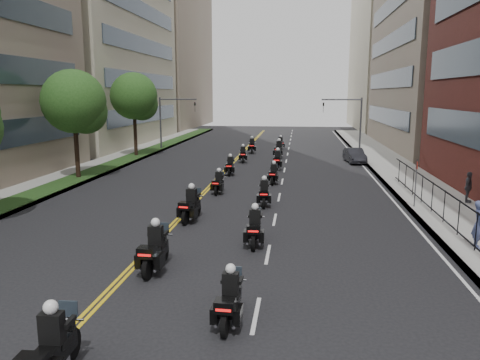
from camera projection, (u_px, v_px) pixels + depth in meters
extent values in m
cube|color=gray|center=(414.00, 183.00, 31.33)|extent=(4.00, 90.00, 0.15)
cube|color=gray|center=(75.00, 176.00, 34.27)|extent=(4.00, 90.00, 0.15)
cube|color=#1F3C16|center=(85.00, 175.00, 34.15)|extent=(2.00, 90.00, 0.04)
cube|color=gray|center=(464.00, 8.00, 49.87)|extent=(15.00, 28.00, 30.00)
cube|color=#333F4C|center=(385.00, 116.00, 52.90)|extent=(0.12, 24.08, 1.80)
cube|color=#333F4C|center=(387.00, 80.00, 52.17)|extent=(0.12, 24.08, 1.80)
cube|color=#333F4C|center=(389.00, 43.00, 51.43)|extent=(0.12, 24.08, 1.80)
cube|color=#333F4C|center=(392.00, 5.00, 50.70)|extent=(0.12, 24.08, 1.80)
cube|color=#AFA88D|center=(403.00, 52.00, 79.50)|extent=(15.00, 28.00, 26.00)
cube|color=#333F4C|center=(147.00, 115.00, 56.32)|extent=(0.12, 24.08, 1.80)
cube|color=#333F4C|center=(146.00, 81.00, 55.58)|extent=(0.12, 24.08, 1.80)
cube|color=#333F4C|center=(145.00, 46.00, 54.85)|extent=(0.12, 24.08, 1.80)
cube|color=#333F4C|center=(143.00, 10.00, 54.12)|extent=(0.12, 24.08, 1.80)
cube|color=gray|center=(155.00, 54.00, 84.83)|extent=(16.00, 28.00, 26.00)
cube|color=black|center=(468.00, 207.00, 18.49)|extent=(0.05, 28.00, 0.05)
cube|color=black|center=(466.00, 239.00, 18.73)|extent=(0.05, 28.00, 0.05)
cylinder|color=black|center=(76.00, 144.00, 32.74)|extent=(0.32, 0.32, 5.11)
sphere|color=#204E1A|center=(74.00, 101.00, 32.21)|extent=(4.40, 4.40, 4.40)
sphere|color=#204E1A|center=(85.00, 112.00, 32.66)|extent=(3.08, 3.08, 3.08)
cylinder|color=black|center=(135.00, 129.00, 44.42)|extent=(0.32, 0.32, 5.39)
sphere|color=#204E1A|center=(134.00, 96.00, 43.86)|extent=(4.40, 4.40, 4.40)
sphere|color=#204E1A|center=(142.00, 104.00, 44.31)|extent=(3.08, 3.08, 3.08)
cylinder|color=#3F3F44|center=(361.00, 125.00, 47.59)|extent=(0.18, 0.18, 5.60)
cylinder|color=#3F3F44|center=(342.00, 100.00, 47.36)|extent=(4.00, 0.14, 0.14)
imported|color=black|center=(323.00, 107.00, 47.73)|extent=(0.16, 0.20, 1.00)
cylinder|color=#3F3F44|center=(161.00, 124.00, 50.17)|extent=(0.18, 0.18, 5.60)
cylinder|color=#3F3F44|center=(178.00, 99.00, 49.45)|extent=(4.00, 0.14, 0.14)
imported|color=black|center=(195.00, 107.00, 49.37)|extent=(0.16, 0.20, 1.00)
cylinder|color=black|center=(71.00, 344.00, 10.71)|extent=(0.19, 0.74, 0.74)
cube|color=black|center=(53.00, 353.00, 9.81)|extent=(0.53, 1.48, 0.43)
cube|color=black|center=(52.00, 328.00, 9.76)|extent=(0.49, 0.33, 0.67)
sphere|color=silver|center=(51.00, 307.00, 9.69)|extent=(0.31, 0.31, 0.31)
cylinder|color=black|center=(225.00, 325.00, 11.70)|extent=(0.16, 0.66, 0.66)
cylinder|color=black|center=(235.00, 298.00, 13.20)|extent=(0.16, 0.66, 0.66)
cube|color=black|center=(230.00, 301.00, 12.40)|extent=(0.45, 1.32, 0.39)
cube|color=silver|center=(231.00, 308.00, 12.49)|extent=(0.38, 0.54, 0.29)
cube|color=black|center=(225.00, 306.00, 11.61)|extent=(0.52, 0.42, 0.31)
cube|color=red|center=(223.00, 310.00, 11.42)|extent=(0.39, 0.04, 0.07)
cube|color=black|center=(231.00, 283.00, 12.36)|extent=(0.43, 0.28, 0.60)
sphere|color=silver|center=(231.00, 269.00, 12.30)|extent=(0.28, 0.28, 0.28)
cylinder|color=black|center=(147.00, 269.00, 15.31)|extent=(0.17, 0.75, 0.74)
cylinder|color=black|center=(164.00, 251.00, 17.01)|extent=(0.17, 0.75, 0.74)
cube|color=black|center=(156.00, 251.00, 16.10)|extent=(0.50, 1.49, 0.44)
cube|color=silver|center=(157.00, 257.00, 16.20)|extent=(0.43, 0.61, 0.33)
cube|color=black|center=(147.00, 252.00, 15.21)|extent=(0.58, 0.47, 0.35)
cube|color=red|center=(144.00, 255.00, 14.99)|extent=(0.44, 0.04, 0.08)
cube|color=black|center=(156.00, 235.00, 16.06)|extent=(0.49, 0.32, 0.68)
sphere|color=silver|center=(155.00, 222.00, 15.98)|extent=(0.32, 0.32, 0.32)
cylinder|color=black|center=(253.00, 242.00, 18.12)|extent=(0.16, 0.69, 0.69)
cylinder|color=black|center=(256.00, 230.00, 19.70)|extent=(0.16, 0.69, 0.69)
cube|color=black|center=(255.00, 229.00, 18.86)|extent=(0.47, 1.37, 0.40)
cube|color=silver|center=(255.00, 234.00, 18.95)|extent=(0.40, 0.57, 0.30)
cube|color=black|center=(254.00, 229.00, 18.03)|extent=(0.54, 0.44, 0.32)
cube|color=red|center=(253.00, 231.00, 17.82)|extent=(0.40, 0.04, 0.07)
cube|color=black|center=(255.00, 217.00, 18.82)|extent=(0.45, 0.30, 0.63)
sphere|color=silver|center=(255.00, 207.00, 18.75)|extent=(0.29, 0.29, 0.29)
cylinder|color=black|center=(185.00, 217.00, 21.67)|extent=(0.23, 0.74, 0.73)
cylinder|color=black|center=(197.00, 209.00, 23.31)|extent=(0.23, 0.74, 0.73)
cube|color=black|center=(191.00, 207.00, 22.43)|extent=(0.61, 1.49, 0.43)
cube|color=silver|center=(192.00, 211.00, 22.53)|extent=(0.47, 0.63, 0.32)
cube|color=black|center=(185.00, 206.00, 21.56)|extent=(0.61, 0.51, 0.34)
cube|color=red|center=(183.00, 207.00, 21.35)|extent=(0.43, 0.08, 0.08)
cube|color=black|center=(192.00, 196.00, 22.39)|extent=(0.50, 0.35, 0.67)
sphere|color=silver|center=(191.00, 186.00, 22.31)|extent=(0.31, 0.31, 0.31)
cylinder|color=black|center=(264.00, 203.00, 24.74)|extent=(0.17, 0.67, 0.66)
cylinder|color=black|center=(264.00, 196.00, 26.27)|extent=(0.17, 0.67, 0.66)
cube|color=black|center=(264.00, 194.00, 25.45)|extent=(0.48, 1.33, 0.39)
cube|color=silver|center=(264.00, 198.00, 25.54)|extent=(0.40, 0.55, 0.29)
cube|color=black|center=(264.00, 193.00, 24.65)|extent=(0.53, 0.43, 0.31)
cube|color=red|center=(264.00, 194.00, 24.45)|extent=(0.39, 0.05, 0.07)
cube|color=black|center=(264.00, 186.00, 25.41)|extent=(0.44, 0.29, 0.60)
sphere|color=silver|center=(264.00, 178.00, 25.35)|extent=(0.28, 0.28, 0.28)
cylinder|color=black|center=(216.00, 190.00, 27.91)|extent=(0.16, 0.63, 0.63)
cylinder|color=black|center=(221.00, 186.00, 29.34)|extent=(0.16, 0.63, 0.63)
cube|color=black|center=(219.00, 184.00, 28.58)|extent=(0.45, 1.26, 0.37)
cube|color=silver|center=(219.00, 187.00, 28.66)|extent=(0.37, 0.52, 0.28)
cube|color=black|center=(216.00, 183.00, 27.83)|extent=(0.50, 0.41, 0.30)
cube|color=red|center=(215.00, 183.00, 27.64)|extent=(0.37, 0.04, 0.06)
cube|color=black|center=(219.00, 176.00, 28.54)|extent=(0.42, 0.28, 0.57)
sphere|color=silver|center=(219.00, 170.00, 28.48)|extent=(0.27, 0.27, 0.27)
cylinder|color=black|center=(272.00, 181.00, 30.99)|extent=(0.17, 0.63, 0.63)
cylinder|color=black|center=(275.00, 177.00, 32.41)|extent=(0.17, 0.63, 0.63)
cube|color=black|center=(274.00, 175.00, 31.66)|extent=(0.46, 1.26, 0.37)
cube|color=silver|center=(274.00, 178.00, 31.74)|extent=(0.38, 0.53, 0.28)
cube|color=black|center=(272.00, 174.00, 30.90)|extent=(0.50, 0.42, 0.29)
cube|color=red|center=(272.00, 174.00, 30.72)|extent=(0.37, 0.05, 0.06)
cube|color=black|center=(274.00, 168.00, 31.62)|extent=(0.42, 0.28, 0.57)
sphere|color=silver|center=(274.00, 163.00, 31.55)|extent=(0.27, 0.27, 0.27)
cylinder|color=black|center=(229.00, 172.00, 34.35)|extent=(0.15, 0.65, 0.64)
cylinder|color=black|center=(231.00, 169.00, 35.83)|extent=(0.15, 0.65, 0.64)
cube|color=black|center=(230.00, 167.00, 35.04)|extent=(0.44, 1.29, 0.38)
cube|color=silver|center=(230.00, 170.00, 35.13)|extent=(0.37, 0.53, 0.28)
cube|color=black|center=(229.00, 166.00, 34.26)|extent=(0.50, 0.41, 0.30)
cube|color=red|center=(229.00, 166.00, 34.07)|extent=(0.38, 0.04, 0.07)
cube|color=black|center=(230.00, 161.00, 35.00)|extent=(0.42, 0.28, 0.58)
sphere|color=silver|center=(230.00, 155.00, 34.94)|extent=(0.27, 0.27, 0.27)
cylinder|color=black|center=(277.00, 166.00, 36.85)|extent=(0.17, 0.71, 0.70)
cylinder|color=black|center=(278.00, 163.00, 38.46)|extent=(0.17, 0.71, 0.70)
cube|color=black|center=(278.00, 161.00, 37.60)|extent=(0.48, 1.41, 0.41)
cube|color=silver|center=(278.00, 164.00, 37.70)|extent=(0.41, 0.58, 0.31)
cube|color=black|center=(277.00, 160.00, 36.76)|extent=(0.55, 0.45, 0.33)
cube|color=red|center=(277.00, 160.00, 36.55)|extent=(0.41, 0.05, 0.07)
cube|color=black|center=(278.00, 155.00, 37.56)|extent=(0.46, 0.30, 0.64)
sphere|color=silver|center=(278.00, 149.00, 37.49)|extent=(0.30, 0.30, 0.30)
cylinder|color=black|center=(243.00, 160.00, 40.78)|extent=(0.21, 0.66, 0.65)
cylinder|color=black|center=(243.00, 157.00, 42.28)|extent=(0.21, 0.66, 0.65)
cube|color=black|center=(243.00, 155.00, 41.48)|extent=(0.54, 1.33, 0.38)
cube|color=silver|center=(243.00, 158.00, 41.57)|extent=(0.42, 0.56, 0.29)
cube|color=black|center=(243.00, 154.00, 40.69)|extent=(0.54, 0.45, 0.31)
cube|color=red|center=(243.00, 155.00, 40.49)|extent=(0.38, 0.07, 0.07)
cube|color=black|center=(243.00, 150.00, 41.44)|extent=(0.45, 0.31, 0.59)
sphere|color=silver|center=(243.00, 146.00, 41.38)|extent=(0.28, 0.28, 0.28)
cylinder|color=black|center=(278.00, 155.00, 43.44)|extent=(0.23, 0.76, 0.75)
cylinder|color=black|center=(280.00, 153.00, 45.12)|extent=(0.23, 0.76, 0.75)
cube|color=black|center=(279.00, 151.00, 44.22)|extent=(0.61, 1.52, 0.44)
cube|color=silver|center=(279.00, 153.00, 44.32)|extent=(0.48, 0.64, 0.33)
cube|color=black|center=(278.00, 149.00, 43.33)|extent=(0.62, 0.52, 0.35)
cube|color=red|center=(277.00, 149.00, 43.12)|extent=(0.44, 0.08, 0.08)
cube|color=black|center=(279.00, 145.00, 44.18)|extent=(0.51, 0.36, 0.68)
sphere|color=silver|center=(279.00, 140.00, 44.10)|extent=(0.32, 0.32, 0.32)
cylinder|color=black|center=(252.00, 151.00, 47.04)|extent=(0.20, 0.71, 0.70)
cylinder|color=black|center=(252.00, 149.00, 48.66)|extent=(0.20, 0.71, 0.70)
cube|color=black|center=(252.00, 147.00, 47.80)|extent=(0.55, 1.43, 0.41)
cube|color=silver|center=(252.00, 149.00, 47.89)|extent=(0.44, 0.60, 0.31)
cube|color=black|center=(252.00, 145.00, 46.94)|extent=(0.57, 0.48, 0.33)
cube|color=red|center=(252.00, 146.00, 46.73)|extent=(0.42, 0.07, 0.07)
cube|color=black|center=(252.00, 142.00, 47.75)|extent=(0.48, 0.33, 0.64)
sphere|color=silver|center=(252.00, 137.00, 47.68)|extent=(0.30, 0.30, 0.30)
cylinder|color=black|center=(281.00, 147.00, 50.36)|extent=(0.21, 0.64, 0.62)
cylinder|color=black|center=(280.00, 146.00, 51.81)|extent=(0.21, 0.64, 0.62)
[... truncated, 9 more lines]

